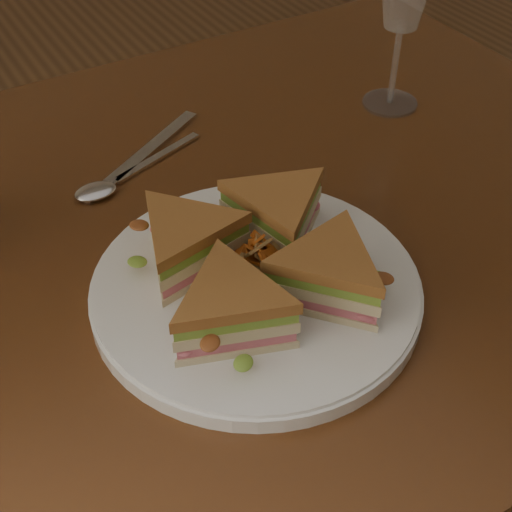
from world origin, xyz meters
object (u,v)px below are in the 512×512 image
at_px(table, 179,303).
at_px(plate, 256,289).
at_px(spoon, 111,183).
at_px(sandwich_wedges, 256,260).
at_px(knife, 140,158).

distance_m(table, plate, 0.16).
relative_size(table, plate, 3.85).
distance_m(plate, spoon, 0.24).
height_order(plate, sandwich_wedges, sandwich_wedges).
relative_size(plate, knife, 1.63).
bearing_deg(table, knife, 78.86).
distance_m(sandwich_wedges, spoon, 0.24).
bearing_deg(plate, knife, 90.66).
height_order(table, plate, plate).
distance_m(table, spoon, 0.16).
xyz_separation_m(plate, spoon, (-0.05, 0.23, -0.00)).
distance_m(plate, sandwich_wedges, 0.04).
xyz_separation_m(table, spoon, (-0.02, 0.12, 0.10)).
bearing_deg(knife, sandwich_wedges, -120.23).
bearing_deg(sandwich_wedges, plate, 90.00).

